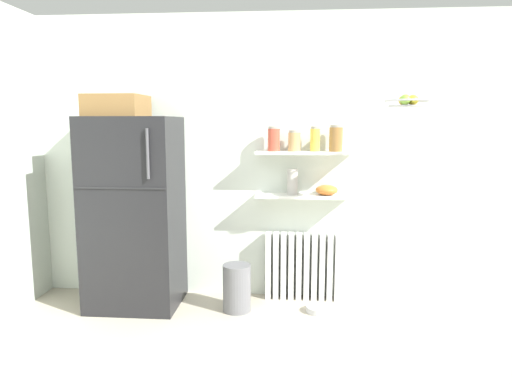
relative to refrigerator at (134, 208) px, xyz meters
The scene contains 15 objects.
ground_plane 1.91m from the refrigerator, 43.79° to the right, with size 7.04×7.04×0.00m, color #B2A893.
back_wall 1.35m from the refrigerator, 17.01° to the left, with size 7.04×0.10×2.60m, color silver.
refrigerator is the anchor object (origin of this frame).
radiator 1.62m from the refrigerator, ahead, with size 0.69×0.12×0.62m.
wall_shelf_lower 1.52m from the refrigerator, ahead, with size 0.87×0.22×0.03m, color white.
wall_shelf_upper 1.59m from the refrigerator, ahead, with size 0.87×0.22×0.03m, color white.
storage_jar_0 1.38m from the refrigerator, ahead, with size 0.11×0.11×0.22m.
storage_jar_1 1.54m from the refrigerator, ahead, with size 0.11×0.11×0.19m.
storage_jar_2 1.71m from the refrigerator, ahead, with size 0.09×0.09×0.22m.
storage_jar_3 1.89m from the refrigerator, ahead, with size 0.12×0.12×0.23m.
vase 1.43m from the refrigerator, ahead, with size 0.10×0.10×0.23m, color #B2ADA8.
shelf_bowl 1.72m from the refrigerator, ahead, with size 0.20×0.20×0.09m, color orange.
trash_bin 1.15m from the refrigerator, ahead, with size 0.24×0.24×0.41m, color slate.
pet_food_bowl 1.84m from the refrigerator, ahead, with size 0.21×0.21×0.05m, color #B7B7BC.
hanging_fruit_basket 2.45m from the refrigerator, ahead, with size 0.33×0.33×0.09m.
Camera 1 is at (0.18, -2.26, 1.63)m, focal length 32.62 mm.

